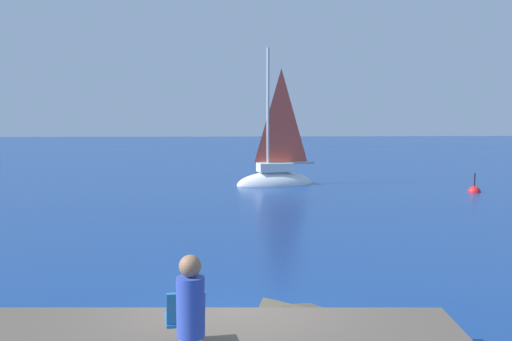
# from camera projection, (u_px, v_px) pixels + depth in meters

# --- Properties ---
(ground_plane) EXTENTS (160.00, 160.00, 0.00)m
(ground_plane) POSITION_uv_depth(u_px,v_px,m) (228.00, 337.00, 9.64)
(ground_plane) COLOR navy
(boulder_seaward) EXTENTS (1.07, 1.21, 0.80)m
(boulder_seaward) POSITION_uv_depth(u_px,v_px,m) (277.00, 330.00, 9.93)
(boulder_seaward) COLOR brown
(boulder_seaward) RESTS_ON ground
(boulder_inland) EXTENTS (1.31, 1.35, 0.71)m
(boulder_inland) POSITION_uv_depth(u_px,v_px,m) (312.00, 327.00, 10.06)
(boulder_inland) COLOR brown
(boulder_inland) RESTS_ON ground
(sailboat_near) EXTENTS (4.02, 2.01, 7.31)m
(sailboat_near) POSITION_uv_depth(u_px,v_px,m) (275.00, 177.00, 29.72)
(sailboat_near) COLOR white
(sailboat_near) RESTS_ON ground
(person_standing) EXTENTS (0.28, 0.28, 1.62)m
(person_standing) POSITION_uv_depth(u_px,v_px,m) (191.00, 330.00, 5.95)
(person_standing) COLOR white
(person_standing) RESTS_ON shore_ledge
(beach_chair) EXTENTS (0.56, 0.66, 0.80)m
(beach_chair) POSITION_uv_depth(u_px,v_px,m) (185.00, 315.00, 7.66)
(beach_chair) COLOR blue
(beach_chair) RESTS_ON shore_ledge
(marker_buoy) EXTENTS (0.56, 0.56, 1.13)m
(marker_buoy) POSITION_uv_depth(u_px,v_px,m) (474.00, 192.00, 27.08)
(marker_buoy) COLOR red
(marker_buoy) RESTS_ON ground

